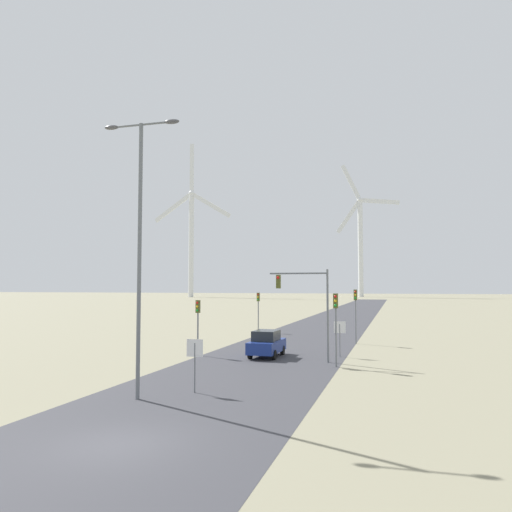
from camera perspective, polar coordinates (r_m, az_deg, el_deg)
name	(u,v)px	position (r m, az deg, el deg)	size (l,w,h in m)	color
ground_plane	(118,444)	(17.08, -15.48, -20.04)	(600.00, 600.00, 0.00)	gray
road_surface	(327,325)	(62.78, 8.12, -7.86)	(10.00, 240.00, 0.01)	#38383D
streetlamp	(140,227)	(22.68, -13.14, 3.20)	(3.70, 0.32, 12.23)	slate
stop_sign_near	(195,355)	(23.66, -7.01, -11.20)	(0.81, 0.07, 2.44)	slate
stop_sign_far	(340,332)	(35.43, 9.55, -8.57)	(0.81, 0.07, 2.44)	slate
traffic_light_post_near_left	(198,315)	(35.83, -6.67, -6.69)	(0.28, 0.34, 3.89)	slate
traffic_light_post_near_right	(336,313)	(30.97, 9.10, -6.48)	(0.28, 0.34, 4.44)	slate
traffic_light_post_mid_left	(258,303)	(53.30, 0.26, -5.42)	(0.28, 0.33, 4.16)	slate
traffic_light_post_mid_right	(356,304)	(43.47, 11.31, -5.43)	(0.28, 0.34, 4.59)	slate
traffic_light_mast_overhead	(307,296)	(32.82, 5.89, -4.62)	(3.90, 0.35, 5.99)	slate
car_approaching	(267,344)	(35.05, 1.22, -9.98)	(1.88, 4.13, 1.83)	navy
wind_turbine_far_left	(191,232)	(218.47, -7.41, 2.77)	(38.40, 7.26, 67.03)	silver
wind_turbine_left	(360,237)	(224.18, 11.84, 2.14)	(27.26, 6.33, 58.67)	silver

